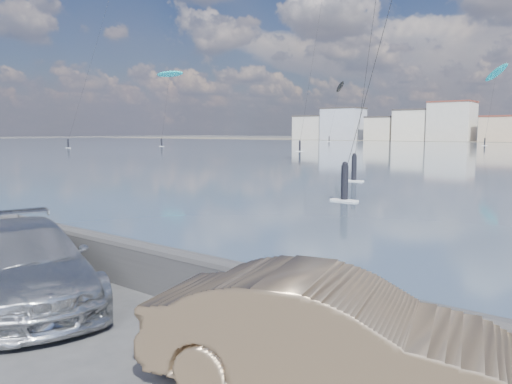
% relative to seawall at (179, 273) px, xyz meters
% --- Properties ---
extents(ground, '(700.00, 700.00, 0.00)m').
position_rel_seawall_xyz_m(ground, '(0.00, -2.70, -0.58)').
color(ground, '#333335').
rests_on(ground, ground).
extents(seawall, '(400.00, 0.36, 1.08)m').
position_rel_seawall_xyz_m(seawall, '(0.00, 0.00, 0.00)').
color(seawall, '#28282B').
rests_on(seawall, ground).
extents(car_silver, '(5.91, 3.83, 1.59)m').
position_rel_seawall_xyz_m(car_silver, '(-2.36, -1.99, 0.22)').
color(car_silver, '#B7BABF').
rests_on(car_silver, ground).
extents(car_champagne, '(5.20, 2.95, 1.62)m').
position_rel_seawall_xyz_m(car_champagne, '(4.32, -1.35, 0.23)').
color(car_champagne, tan).
rests_on(car_champagne, ground).
extents(kitesurfer_3, '(6.97, 11.64, 21.96)m').
position_rel_seawall_xyz_m(kitesurfer_3, '(-82.57, 154.82, 18.62)').
color(kitesurfer_3, black).
rests_on(kitesurfer_3, ground).
extents(kitesurfer_6, '(10.19, 8.32, 18.51)m').
position_rel_seawall_xyz_m(kitesurfer_6, '(-87.50, 78.22, 16.90)').
color(kitesurfer_6, '#19BFBF').
rests_on(kitesurfer_6, ground).
extents(kitesurfer_12, '(7.26, 10.63, 21.02)m').
position_rel_seawall_xyz_m(kitesurfer_12, '(-25.53, 133.44, 17.54)').
color(kitesurfer_12, '#19BFBF').
rests_on(kitesurfer_12, ground).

